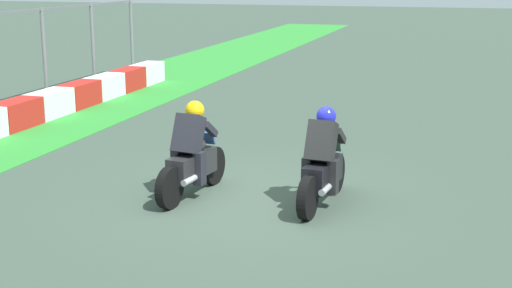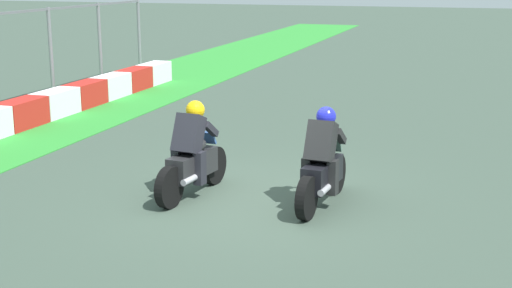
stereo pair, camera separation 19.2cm
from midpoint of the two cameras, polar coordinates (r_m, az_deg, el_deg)
name	(u,v)px [view 1 (the left image)]	position (r m, az deg, el deg)	size (l,w,h in m)	color
ground_plane	(253,200)	(11.41, -0.71, -4.41)	(120.00, 120.00, 0.00)	#3C4D41
rider_lane_a	(323,166)	(11.04, 4.73, -1.69)	(2.04, 0.56, 1.51)	black
rider_lane_b	(192,158)	(11.52, -5.50, -1.06)	(2.04, 0.58, 1.51)	black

